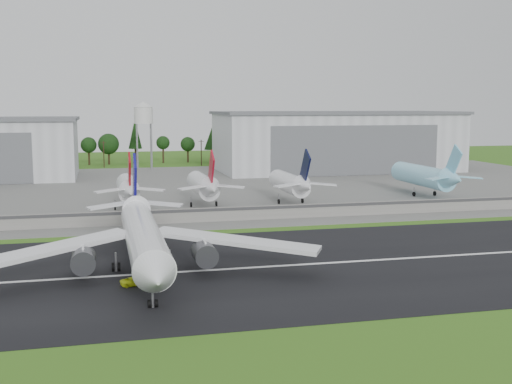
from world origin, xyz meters
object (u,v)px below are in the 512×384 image
object	(u,v)px
parked_jet_red_a	(128,188)
main_airliner	(144,246)
ground_vehicle	(135,281)
parked_jet_red_b	(204,186)
parked_jet_navy	(292,183)
parked_jet_skyblue	(427,176)

from	to	relation	value
parked_jet_red_a	main_airliner	bearing A→B (deg)	-90.21
ground_vehicle	parked_jet_red_b	distance (m)	76.52
main_airliner	parked_jet_navy	distance (m)	80.94
parked_jet_red_b	parked_jet_navy	distance (m)	24.86
parked_jet_red_b	parked_jet_navy	bearing A→B (deg)	-0.04
parked_jet_red_b	parked_jet_skyblue	bearing A→B (deg)	4.17
ground_vehicle	parked_jet_navy	distance (m)	87.07
ground_vehicle	parked_jet_red_b	xyz separation A→B (m)	(22.36, 72.98, 5.39)
main_airliner	parked_jet_red_b	xyz separation A→B (m)	(20.57, 66.99, 1.24)
parked_jet_red_b	ground_vehicle	bearing A→B (deg)	-107.03
main_airliner	parked_jet_red_a	size ratio (longest dim) A/B	1.89
main_airliner	parked_jet_skyblue	size ratio (longest dim) A/B	1.58
parked_jet_red_b	parked_jet_navy	xyz separation A→B (m)	(24.86, -0.02, -0.09)
main_airliner	parked_jet_red_a	bearing A→B (deg)	-90.32
main_airliner	ground_vehicle	size ratio (longest dim) A/B	12.79
parked_jet_navy	parked_jet_skyblue	world-z (taller)	parked_jet_skyblue
parked_jet_red_b	parked_jet_red_a	bearing A→B (deg)	-179.95
main_airliner	parked_jet_skyblue	world-z (taller)	main_airliner
parked_jet_red_b	parked_jet_skyblue	size ratio (longest dim) A/B	0.84
parked_jet_red_b	parked_jet_skyblue	distance (m)	69.35
parked_jet_skyblue	main_airliner	bearing A→B (deg)	-141.24
parked_jet_skyblue	ground_vehicle	bearing A→B (deg)	-139.55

